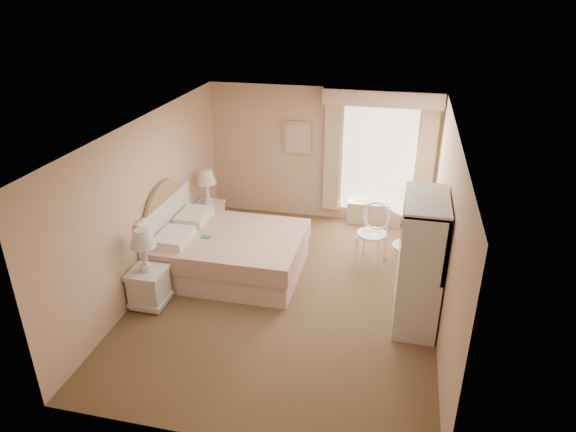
% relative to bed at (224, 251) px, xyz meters
% --- Properties ---
extents(room, '(4.21, 5.51, 2.51)m').
position_rel_bed_xyz_m(room, '(1.12, -0.38, 0.88)').
color(room, brown).
rests_on(room, ground).
extents(window, '(2.05, 0.22, 2.51)m').
position_rel_bed_xyz_m(window, '(2.17, 2.27, 0.97)').
color(window, white).
rests_on(window, room).
extents(framed_art, '(0.52, 0.04, 0.62)m').
position_rel_bed_xyz_m(framed_art, '(0.67, 2.33, 1.18)').
color(framed_art, tan).
rests_on(framed_art, room).
extents(bed, '(2.20, 1.73, 1.53)m').
position_rel_bed_xyz_m(bed, '(0.00, 0.00, 0.00)').
color(bed, tan).
rests_on(bed, room).
extents(nightstand_near, '(0.49, 0.49, 1.18)m').
position_rel_bed_xyz_m(nightstand_near, '(-0.72, -1.11, 0.08)').
color(nightstand_near, silver).
rests_on(nightstand_near, room).
extents(nightstand_far, '(0.49, 0.49, 1.19)m').
position_rel_bed_xyz_m(nightstand_far, '(-0.72, 1.25, 0.08)').
color(nightstand_far, silver).
rests_on(nightstand_far, room).
extents(round_table, '(0.68, 0.68, 0.72)m').
position_rel_bed_xyz_m(round_table, '(2.81, 1.47, 0.11)').
color(round_table, silver).
rests_on(round_table, room).
extents(cafe_chair, '(0.59, 0.59, 0.99)m').
position_rel_bed_xyz_m(cafe_chair, '(2.24, 0.89, 0.21)').
color(cafe_chair, silver).
rests_on(cafe_chair, room).
extents(armoire, '(0.54, 1.08, 1.80)m').
position_rel_bed_xyz_m(armoire, '(2.93, -0.63, 0.38)').
color(armoire, silver).
rests_on(armoire, room).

